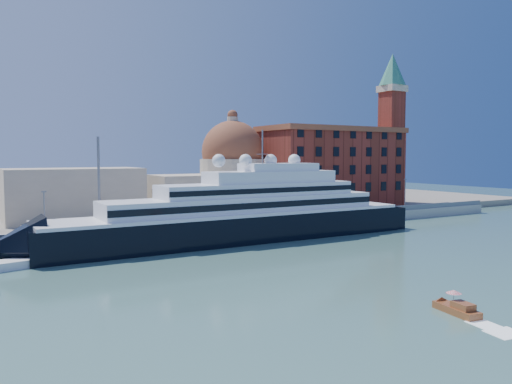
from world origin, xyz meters
TOP-DOWN VIEW (x-y plane):
  - ground at (0.00, 0.00)m, footprint 400.00×400.00m
  - quay at (0.00, 34.00)m, footprint 180.00×10.00m
  - land at (0.00, 75.00)m, footprint 260.00×72.00m
  - quay_fence at (0.00, 29.50)m, footprint 180.00×0.10m
  - superyacht at (1.94, 23.00)m, footprint 86.66×12.01m
  - service_barge at (-33.64, 19.51)m, footprint 11.36×5.83m
  - water_taxi at (2.71, -29.35)m, footprint 2.69×5.71m
  - warehouse at (52.00, 52.00)m, footprint 43.00×19.00m
  - campanile at (76.00, 52.00)m, footprint 8.40×8.40m
  - church at (6.39, 57.72)m, footprint 66.00×18.00m
  - lamp_posts at (-12.67, 32.27)m, footprint 120.80×2.40m

SIDE VIEW (x-z plane):
  - ground at x=0.00m, z-range 0.00..0.00m
  - water_taxi at x=2.71m, z-range -0.68..1.93m
  - service_barge at x=-33.64m, z-range -0.52..1.92m
  - land at x=0.00m, z-range 0.00..2.00m
  - quay at x=0.00m, z-range 0.00..2.50m
  - quay_fence at x=0.00m, z-range 2.50..3.70m
  - superyacht at x=1.94m, z-range -8.48..17.42m
  - lamp_posts at x=-12.67m, z-range 0.84..18.84m
  - church at x=6.39m, z-range -1.84..23.66m
  - warehouse at x=52.00m, z-range 2.16..25.41m
  - campanile at x=76.00m, z-range 5.26..52.26m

